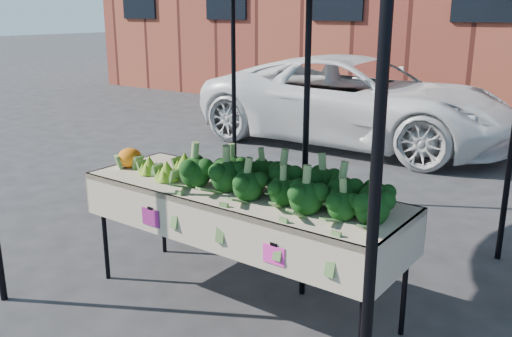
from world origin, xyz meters
The scene contains 6 objects.
ground centered at (0.00, 0.00, 0.00)m, with size 90.00×90.00×0.00m, color #28282A.
table centered at (-0.12, -0.11, 0.45)m, with size 2.42×0.86×0.90m.
canopy centered at (-0.17, 0.37, 1.37)m, with size 3.16×3.16×2.74m, color black, non-canonical shape.
broccoli_heap centered at (0.24, -0.08, 1.04)m, with size 1.55×0.58×0.27m, color black.
romanesco_cluster centered at (-0.78, -0.12, 1.00)m, with size 0.44×0.48×0.21m, color #8DA82E.
cauliflower_pair centered at (-1.17, -0.16, 0.99)m, with size 0.21×0.21×0.19m, color orange.
Camera 1 is at (2.08, -3.06, 2.10)m, focal length 38.70 mm.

